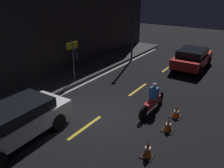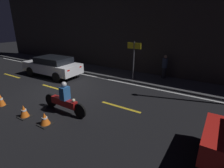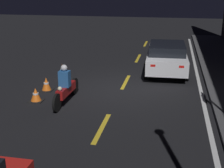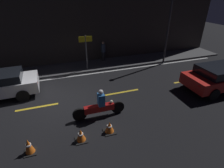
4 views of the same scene
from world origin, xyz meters
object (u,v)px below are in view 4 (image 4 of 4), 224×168
at_px(traffic_cone_mid, 81,135).
at_px(street_lamp, 169,20).
at_px(taxi_red, 220,77).
at_px(pedestrian, 103,51).
at_px(traffic_cone_near, 29,146).
at_px(motorcycle, 99,106).
at_px(shop_sign, 86,46).
at_px(traffic_cone_far, 109,127).

distance_m(traffic_cone_mid, street_lamp, 10.08).
relative_size(taxi_red, pedestrian, 2.73).
height_order(pedestrian, street_lamp, street_lamp).
height_order(taxi_red, traffic_cone_mid, taxi_red).
bearing_deg(traffic_cone_near, motorcycle, 22.23).
bearing_deg(traffic_cone_near, shop_sign, 62.46).
height_order(taxi_red, shop_sign, shop_sign).
bearing_deg(traffic_cone_far, motorcycle, 96.29).
height_order(traffic_cone_far, street_lamp, street_lamp).
bearing_deg(traffic_cone_far, street_lamp, 42.70).
distance_m(traffic_cone_near, traffic_cone_mid, 1.81).
height_order(motorcycle, traffic_cone_near, motorcycle).
distance_m(traffic_cone_near, pedestrian, 9.37).
distance_m(traffic_cone_mid, pedestrian, 8.55).
xyz_separation_m(motorcycle, traffic_cone_far, (0.12, -1.09, -0.32)).
distance_m(taxi_red, traffic_cone_near, 10.19).
relative_size(traffic_cone_near, traffic_cone_far, 1.25).
bearing_deg(street_lamp, traffic_cone_near, -147.46).
xyz_separation_m(pedestrian, street_lamp, (4.36, -1.93, 2.36)).
bearing_deg(traffic_cone_mid, pedestrian, 68.00).
bearing_deg(street_lamp, taxi_red, -81.05).
xyz_separation_m(taxi_red, traffic_cone_far, (-7.09, -1.39, -0.53)).
bearing_deg(traffic_cone_near, traffic_cone_far, 1.55).
distance_m(traffic_cone_near, traffic_cone_far, 2.98).
height_order(taxi_red, pedestrian, pedestrian).
bearing_deg(traffic_cone_near, street_lamp, 32.54).
height_order(motorcycle, traffic_cone_mid, motorcycle).
bearing_deg(street_lamp, traffic_cone_mid, -141.62).
bearing_deg(traffic_cone_mid, taxi_red, 10.14).
height_order(traffic_cone_mid, street_lamp, street_lamp).
bearing_deg(shop_sign, traffic_cone_mid, -103.72).
distance_m(taxi_red, shop_sign, 8.43).
distance_m(motorcycle, street_lamp, 8.52).
bearing_deg(motorcycle, traffic_cone_far, -82.76).
distance_m(taxi_red, street_lamp, 5.19).
bearing_deg(motorcycle, traffic_cone_near, -156.82).
distance_m(traffic_cone_mid, shop_sign, 6.91).
relative_size(traffic_cone_far, street_lamp, 0.09).
xyz_separation_m(taxi_red, motorcycle, (-7.21, -0.30, -0.21)).
bearing_deg(taxi_red, motorcycle, -177.53).
bearing_deg(traffic_cone_far, pedestrian, 75.46).
xyz_separation_m(traffic_cone_near, traffic_cone_far, (2.98, 0.08, -0.06)).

